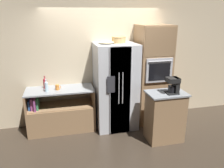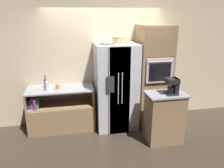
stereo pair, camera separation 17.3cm
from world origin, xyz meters
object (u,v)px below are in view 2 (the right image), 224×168
object	(u,v)px
mug	(58,87)
wicker_basket	(119,39)
wall_oven	(153,75)
fruit_bowl	(106,42)
bottle_tall	(47,85)
coffee_maker	(173,86)
bottle_short	(46,82)
refrigerator	(116,87)

from	to	relation	value
mug	wicker_basket	bearing A→B (deg)	1.27
wall_oven	fruit_bowl	world-z (taller)	wall_oven
mug	fruit_bowl	bearing A→B (deg)	-2.20
bottle_tall	coffee_maker	bearing A→B (deg)	-20.53
bottle_short	coffee_maker	size ratio (longest dim) A/B	0.88
coffee_maker	bottle_short	bearing A→B (deg)	155.46
refrigerator	mug	xyz separation A→B (m)	(-1.20, 0.05, 0.06)
mug	coffee_maker	bearing A→B (deg)	-23.52
bottle_tall	bottle_short	distance (m)	0.21
refrigerator	wall_oven	distance (m)	0.87
mug	coffee_maker	size ratio (longest dim) A/B	0.39
fruit_bowl	mug	world-z (taller)	fruit_bowl
fruit_bowl	coffee_maker	size ratio (longest dim) A/B	1.07
refrigerator	coffee_maker	size ratio (longest dim) A/B	6.04
refrigerator	coffee_maker	world-z (taller)	refrigerator
refrigerator	wall_oven	size ratio (longest dim) A/B	0.84
wicker_basket	fruit_bowl	bearing A→B (deg)	-166.31
bottle_tall	fruit_bowl	bearing A→B (deg)	0.44
wicker_basket	mug	bearing A→B (deg)	-178.73
wall_oven	mug	world-z (taller)	wall_oven
refrigerator	bottle_short	xyz separation A→B (m)	(-1.44, 0.21, 0.12)
refrigerator	wicker_basket	distance (m)	0.98
coffee_maker	refrigerator	bearing A→B (deg)	135.84
bottle_tall	bottle_short	xyz separation A→B (m)	(-0.04, 0.20, 0.01)
refrigerator	wall_oven	world-z (taller)	wall_oven
wicker_basket	bottle_short	distance (m)	1.75
mug	wall_oven	bearing A→B (deg)	0.32
coffee_maker	wall_oven	bearing A→B (deg)	91.26
refrigerator	bottle_tall	xyz separation A→B (m)	(-1.41, 0.01, 0.12)
bottle_tall	coffee_maker	world-z (taller)	coffee_maker
fruit_bowl	mug	size ratio (longest dim) A/B	2.76
wall_oven	wicker_basket	world-z (taller)	wall_oven
refrigerator	mug	distance (m)	1.20
refrigerator	bottle_tall	world-z (taller)	refrigerator
wall_oven	bottle_short	distance (m)	2.30
wall_oven	wicker_basket	size ratio (longest dim) A/B	7.28
bottle_tall	mug	world-z (taller)	bottle_tall
wicker_basket	bottle_tall	world-z (taller)	wicker_basket
wicker_basket	bottle_tall	xyz separation A→B (m)	(-1.49, -0.08, -0.86)
bottle_short	coffee_maker	distance (m)	2.55
wicker_basket	bottle_short	world-z (taller)	wicker_basket
mug	coffee_maker	xyz separation A→B (m)	(2.07, -0.90, 0.18)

